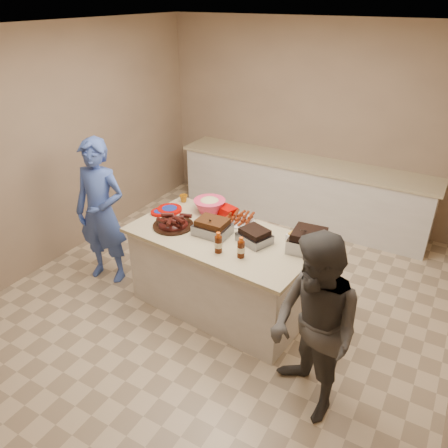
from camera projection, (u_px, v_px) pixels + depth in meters
The scene contains 20 objects.
room at pixel (225, 300), 4.75m from camera, with size 4.50×5.00×2.70m, color #9D8367, non-canonical shape.
back_counter at pixel (302, 191), 6.21m from camera, with size 3.60×0.64×0.90m, color silver, non-canonical shape.
island at pixel (222, 306), 4.66m from camera, with size 1.83×0.96×0.87m, color silver, non-canonical shape.
rib_platter at pixel (173, 226), 4.41m from camera, with size 0.41×0.41×0.16m, color #3C100C, non-canonical shape.
pulled_pork_tray at pixel (213, 234), 4.27m from camera, with size 0.34×0.26×0.10m, color #47230F.
brisket_tray at pixel (254, 242), 4.13m from camera, with size 0.29×0.24×0.09m, color black.
roasting_pan at pixel (308, 250), 4.01m from camera, with size 0.33×0.33×0.13m, color gray.
coleslaw_bowl at pixel (210, 212), 4.70m from camera, with size 0.34×0.34×0.23m, color #E6365D, non-canonical shape.
sausage_plate at pixel (239, 222), 4.49m from camera, with size 0.33×0.33×0.06m, color silver.
mac_cheese_dish at pixel (305, 241), 4.15m from camera, with size 0.30×0.22×0.08m, color gold.
bbq_bottle_a at pixel (218, 252), 3.97m from camera, with size 0.07×0.07×0.20m, color #3C1405.
bbq_bottle_b at pixel (241, 257), 3.90m from camera, with size 0.07×0.07×0.20m, color #3C1405.
mustard_bottle at pixel (213, 229), 4.35m from camera, with size 0.04×0.04×0.11m, color orange.
sauce_bowl at pixel (224, 225), 4.44m from camera, with size 0.14×0.05×0.14m, color silver.
plate_stack_large at pixel (170, 211), 4.72m from camera, with size 0.26×0.26×0.03m, color #A80400.
plate_stack_small at pixel (159, 213), 4.66m from camera, with size 0.18×0.18×0.03m, color #A80400.
plastic_cup at pixel (184, 202), 4.92m from camera, with size 0.09×0.08×0.09m, color #9E5F0E.
basket_stack at pixel (227, 215), 4.63m from camera, with size 0.19×0.14×0.10m, color #A80400.
guest_blue at pixel (110, 275), 5.16m from camera, with size 0.60×1.66×0.40m, color #3F5BB4.
guest_gray at pixel (305, 402), 3.56m from camera, with size 0.75×1.55×0.59m, color #504D48.
Camera 1 is at (1.89, -3.29, 2.97)m, focal length 35.00 mm.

